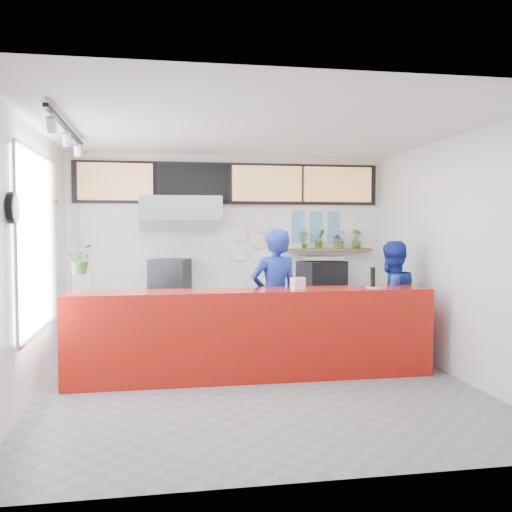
# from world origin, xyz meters

# --- Properties ---
(floor) EXTENTS (5.00, 5.00, 0.00)m
(floor) POSITION_xyz_m (0.00, 0.00, 0.00)
(floor) COLOR slate
(floor) RESTS_ON ground
(ceiling) EXTENTS (5.00, 5.00, 0.00)m
(ceiling) POSITION_xyz_m (0.00, 0.00, 3.00)
(ceiling) COLOR silver
(wall_back) EXTENTS (5.00, 0.00, 5.00)m
(wall_back) POSITION_xyz_m (0.00, 2.50, 1.50)
(wall_back) COLOR white
(wall_back) RESTS_ON ground
(wall_left) EXTENTS (0.00, 5.00, 5.00)m
(wall_left) POSITION_xyz_m (-2.50, 0.00, 1.50)
(wall_left) COLOR white
(wall_left) RESTS_ON ground
(wall_right) EXTENTS (0.00, 5.00, 5.00)m
(wall_right) POSITION_xyz_m (2.50, 0.00, 1.50)
(wall_right) COLOR white
(wall_right) RESTS_ON ground
(service_counter) EXTENTS (4.50, 0.60, 1.10)m
(service_counter) POSITION_xyz_m (0.00, 0.40, 0.55)
(service_counter) COLOR #A0130B
(service_counter) RESTS_ON ground
(cream_band) EXTENTS (5.00, 0.02, 0.80)m
(cream_band) POSITION_xyz_m (0.00, 2.49, 2.60)
(cream_band) COLOR beige
(cream_band) RESTS_ON wall_back
(prep_bench) EXTENTS (1.80, 0.60, 0.90)m
(prep_bench) POSITION_xyz_m (-0.80, 2.20, 0.45)
(prep_bench) COLOR #B2B5BA
(prep_bench) RESTS_ON ground
(panini_oven) EXTENTS (0.68, 0.68, 0.49)m
(panini_oven) POSITION_xyz_m (-0.96, 2.20, 1.14)
(panini_oven) COLOR black
(panini_oven) RESTS_ON prep_bench
(extraction_hood) EXTENTS (1.20, 0.70, 0.35)m
(extraction_hood) POSITION_xyz_m (-0.80, 2.15, 2.15)
(extraction_hood) COLOR #B2B5BA
(extraction_hood) RESTS_ON ceiling
(hood_lip) EXTENTS (1.20, 0.69, 0.31)m
(hood_lip) POSITION_xyz_m (-0.80, 2.15, 1.95)
(hood_lip) COLOR #B2B5BA
(hood_lip) RESTS_ON ceiling
(right_bench) EXTENTS (1.80, 0.60, 0.90)m
(right_bench) POSITION_xyz_m (1.50, 2.20, 0.45)
(right_bench) COLOR #B2B5BA
(right_bench) RESTS_ON ground
(espresso_machine) EXTENTS (0.78, 0.66, 0.43)m
(espresso_machine) POSITION_xyz_m (1.42, 2.20, 1.12)
(espresso_machine) COLOR black
(espresso_machine) RESTS_ON right_bench
(espresso_tray) EXTENTS (0.68, 0.52, 0.06)m
(espresso_tray) POSITION_xyz_m (1.42, 2.20, 1.38)
(espresso_tray) COLOR #AFB2B7
(espresso_tray) RESTS_ON espresso_machine
(herb_shelf) EXTENTS (1.40, 0.18, 0.04)m
(herb_shelf) POSITION_xyz_m (1.60, 2.40, 1.50)
(herb_shelf) COLOR brown
(herb_shelf) RESTS_ON wall_back
(menu_board_far_left) EXTENTS (1.10, 0.10, 0.55)m
(menu_board_far_left) POSITION_xyz_m (-1.75, 2.38, 2.55)
(menu_board_far_left) COLOR tan
(menu_board_far_left) RESTS_ON wall_back
(menu_board_mid_left) EXTENTS (1.10, 0.10, 0.55)m
(menu_board_mid_left) POSITION_xyz_m (-0.59, 2.38, 2.55)
(menu_board_mid_left) COLOR black
(menu_board_mid_left) RESTS_ON wall_back
(menu_board_mid_right) EXTENTS (1.10, 0.10, 0.55)m
(menu_board_mid_right) POSITION_xyz_m (0.57, 2.38, 2.55)
(menu_board_mid_right) COLOR tan
(menu_board_mid_right) RESTS_ON wall_back
(menu_board_far_right) EXTENTS (1.10, 0.10, 0.55)m
(menu_board_far_right) POSITION_xyz_m (1.73, 2.38, 2.55)
(menu_board_far_right) COLOR tan
(menu_board_far_right) RESTS_ON wall_back
(soffit) EXTENTS (4.80, 0.04, 0.65)m
(soffit) POSITION_xyz_m (0.00, 2.46, 2.55)
(soffit) COLOR black
(soffit) RESTS_ON wall_back
(window_pane) EXTENTS (0.04, 2.20, 1.90)m
(window_pane) POSITION_xyz_m (-2.47, 0.30, 1.70)
(window_pane) COLOR silver
(window_pane) RESTS_ON wall_left
(window_frame) EXTENTS (0.03, 2.30, 2.00)m
(window_frame) POSITION_xyz_m (-2.45, 0.30, 1.70)
(window_frame) COLOR #B2B5BA
(window_frame) RESTS_ON wall_left
(wall_clock_rim) EXTENTS (0.05, 0.30, 0.30)m
(wall_clock_rim) POSITION_xyz_m (-2.46, -0.90, 2.05)
(wall_clock_rim) COLOR black
(wall_clock_rim) RESTS_ON wall_left
(wall_clock_face) EXTENTS (0.02, 0.26, 0.26)m
(wall_clock_face) POSITION_xyz_m (-2.43, -0.90, 2.05)
(wall_clock_face) COLOR white
(wall_clock_face) RESTS_ON wall_left
(track_rail) EXTENTS (0.05, 2.40, 0.04)m
(track_rail) POSITION_xyz_m (-2.10, 0.00, 2.94)
(track_rail) COLOR black
(track_rail) RESTS_ON ceiling
(dec_plate_a) EXTENTS (0.24, 0.03, 0.24)m
(dec_plate_a) POSITION_xyz_m (0.15, 2.47, 1.75)
(dec_plate_a) COLOR silver
(dec_plate_a) RESTS_ON wall_back
(dec_plate_b) EXTENTS (0.24, 0.03, 0.24)m
(dec_plate_b) POSITION_xyz_m (0.45, 2.47, 1.65)
(dec_plate_b) COLOR silver
(dec_plate_b) RESTS_ON wall_back
(dec_plate_c) EXTENTS (0.24, 0.03, 0.24)m
(dec_plate_c) POSITION_xyz_m (0.15, 2.47, 1.45)
(dec_plate_c) COLOR silver
(dec_plate_c) RESTS_ON wall_back
(dec_plate_d) EXTENTS (0.24, 0.03, 0.24)m
(dec_plate_d) POSITION_xyz_m (0.50, 2.47, 1.90)
(dec_plate_d) COLOR silver
(dec_plate_d) RESTS_ON wall_back
(photo_frame_a) EXTENTS (0.20, 0.02, 0.25)m
(photo_frame_a) POSITION_xyz_m (1.10, 2.48, 2.00)
(photo_frame_a) COLOR #598CBF
(photo_frame_a) RESTS_ON wall_back
(photo_frame_b) EXTENTS (0.20, 0.02, 0.25)m
(photo_frame_b) POSITION_xyz_m (1.40, 2.48, 2.00)
(photo_frame_b) COLOR #598CBF
(photo_frame_b) RESTS_ON wall_back
(photo_frame_c) EXTENTS (0.20, 0.02, 0.25)m
(photo_frame_c) POSITION_xyz_m (1.70, 2.48, 2.00)
(photo_frame_c) COLOR #598CBF
(photo_frame_c) RESTS_ON wall_back
(photo_frame_d) EXTENTS (0.20, 0.02, 0.25)m
(photo_frame_d) POSITION_xyz_m (1.10, 2.48, 1.75)
(photo_frame_d) COLOR #598CBF
(photo_frame_d) RESTS_ON wall_back
(photo_frame_e) EXTENTS (0.20, 0.02, 0.25)m
(photo_frame_e) POSITION_xyz_m (1.40, 2.48, 1.75)
(photo_frame_e) COLOR #598CBF
(photo_frame_e) RESTS_ON wall_back
(photo_frame_f) EXTENTS (0.20, 0.02, 0.25)m
(photo_frame_f) POSITION_xyz_m (1.70, 2.48, 1.75)
(photo_frame_f) COLOR #598CBF
(photo_frame_f) RESTS_ON wall_back
(staff_center) EXTENTS (0.76, 0.58, 1.85)m
(staff_center) POSITION_xyz_m (0.38, 0.88, 0.93)
(staff_center) COLOR navy
(staff_center) RESTS_ON ground
(staff_right) EXTENTS (0.95, 0.83, 1.68)m
(staff_right) POSITION_xyz_m (2.02, 0.88, 0.84)
(staff_right) COLOR navy
(staff_right) RESTS_ON ground
(herb_a) EXTENTS (0.19, 0.16, 0.30)m
(herb_a) POSITION_xyz_m (1.18, 2.40, 1.67)
(herb_a) COLOR #336423
(herb_a) RESTS_ON herb_shelf
(herb_b) EXTENTS (0.20, 0.18, 0.31)m
(herb_b) POSITION_xyz_m (1.44, 2.40, 1.68)
(herb_b) COLOR #336423
(herb_b) RESTS_ON herb_shelf
(herb_c) EXTENTS (0.32, 0.30, 0.28)m
(herb_c) POSITION_xyz_m (1.77, 2.40, 1.66)
(herb_c) COLOR #336423
(herb_c) RESTS_ON herb_shelf
(herb_d) EXTENTS (0.20, 0.19, 0.31)m
(herb_d) POSITION_xyz_m (2.07, 2.40, 1.67)
(herb_d) COLOR #336423
(herb_d) RESTS_ON herb_shelf
(glass_vase) EXTENTS (0.24, 0.24, 0.24)m
(glass_vase) POSITION_xyz_m (-2.02, 0.39, 1.22)
(glass_vase) COLOR silver
(glass_vase) RESTS_ON service_counter
(basil_vase) EXTENTS (0.34, 0.30, 0.36)m
(basil_vase) POSITION_xyz_m (-2.02, 0.39, 1.50)
(basil_vase) COLOR #336423
(basil_vase) RESTS_ON glass_vase
(napkin_holder) EXTENTS (0.19, 0.16, 0.14)m
(napkin_holder) POSITION_xyz_m (0.57, 0.37, 1.17)
(napkin_holder) COLOR white
(napkin_holder) RESTS_ON service_counter
(white_plate) EXTENTS (0.21, 0.21, 0.01)m
(white_plate) POSITION_xyz_m (1.54, 0.35, 1.11)
(white_plate) COLOR white
(white_plate) RESTS_ON service_counter
(pepper_mill) EXTENTS (0.07, 0.07, 0.25)m
(pepper_mill) POSITION_xyz_m (1.54, 0.35, 1.24)
(pepper_mill) COLOR black
(pepper_mill) RESTS_ON white_plate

